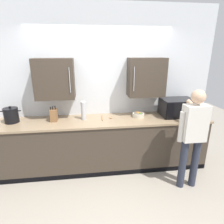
{
  "coord_description": "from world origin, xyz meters",
  "views": [
    {
      "loc": [
        -0.24,
        -2.29,
        2.08
      ],
      "look_at": [
        0.15,
        0.73,
        1.09
      ],
      "focal_mm": 29.87,
      "sensor_mm": 36.0,
      "label": 1
    }
  ],
  "objects_px": {
    "stock_pot": "(11,115)",
    "person_figure": "(193,132)",
    "microwave_oven": "(176,107)",
    "fruit_bowl": "(138,115)",
    "wooden_spoon": "(106,118)",
    "thermos_flask": "(84,110)",
    "knife_block": "(54,115)"
  },
  "relations": [
    {
      "from": "person_figure",
      "to": "microwave_oven",
      "type": "bearing_deg",
      "value": 84.15
    },
    {
      "from": "stock_pot",
      "to": "wooden_spoon",
      "type": "distance_m",
      "value": 1.6
    },
    {
      "from": "wooden_spoon",
      "to": "microwave_oven",
      "type": "bearing_deg",
      "value": -0.78
    },
    {
      "from": "wooden_spoon",
      "to": "person_figure",
      "type": "bearing_deg",
      "value": -32.3
    },
    {
      "from": "microwave_oven",
      "to": "person_figure",
      "type": "distance_m",
      "value": 0.77
    },
    {
      "from": "knife_block",
      "to": "fruit_bowl",
      "type": "relative_size",
      "value": 1.28
    },
    {
      "from": "microwave_oven",
      "to": "stock_pot",
      "type": "distance_m",
      "value": 2.89
    },
    {
      "from": "thermos_flask",
      "to": "stock_pot",
      "type": "height_order",
      "value": "thermos_flask"
    },
    {
      "from": "thermos_flask",
      "to": "person_figure",
      "type": "bearing_deg",
      "value": -25.6
    },
    {
      "from": "thermos_flask",
      "to": "person_figure",
      "type": "relative_size",
      "value": 0.2
    },
    {
      "from": "stock_pot",
      "to": "person_figure",
      "type": "distance_m",
      "value": 2.92
    },
    {
      "from": "person_figure",
      "to": "stock_pot",
      "type": "bearing_deg",
      "value": 164.63
    },
    {
      "from": "knife_block",
      "to": "stock_pot",
      "type": "bearing_deg",
      "value": 178.37
    },
    {
      "from": "knife_block",
      "to": "person_figure",
      "type": "distance_m",
      "value": 2.25
    },
    {
      "from": "fruit_bowl",
      "to": "wooden_spoon",
      "type": "xyz_separation_m",
      "value": [
        -0.59,
        -0.0,
        -0.03
      ]
    },
    {
      "from": "thermos_flask",
      "to": "knife_block",
      "type": "bearing_deg",
      "value": -177.86
    },
    {
      "from": "thermos_flask",
      "to": "fruit_bowl",
      "type": "xyz_separation_m",
      "value": [
        0.99,
        -0.0,
        -0.12
      ]
    },
    {
      "from": "wooden_spoon",
      "to": "knife_block",
      "type": "bearing_deg",
      "value": -179.04
    },
    {
      "from": "knife_block",
      "to": "fruit_bowl",
      "type": "xyz_separation_m",
      "value": [
        1.5,
        0.02,
        -0.07
      ]
    },
    {
      "from": "microwave_oven",
      "to": "fruit_bowl",
      "type": "height_order",
      "value": "microwave_oven"
    },
    {
      "from": "microwave_oven",
      "to": "thermos_flask",
      "type": "relative_size",
      "value": 1.82
    },
    {
      "from": "stock_pot",
      "to": "microwave_oven",
      "type": "bearing_deg",
      "value": -0.44
    },
    {
      "from": "microwave_oven",
      "to": "wooden_spoon",
      "type": "relative_size",
      "value": 2.38
    },
    {
      "from": "fruit_bowl",
      "to": "stock_pot",
      "type": "bearing_deg",
      "value": 179.96
    },
    {
      "from": "knife_block",
      "to": "person_figure",
      "type": "bearing_deg",
      "value": -19.57
    },
    {
      "from": "thermos_flask",
      "to": "fruit_bowl",
      "type": "relative_size",
      "value": 1.5
    },
    {
      "from": "microwave_oven",
      "to": "knife_block",
      "type": "bearing_deg",
      "value": 179.94
    },
    {
      "from": "knife_block",
      "to": "person_figure",
      "type": "relative_size",
      "value": 0.17
    },
    {
      "from": "microwave_oven",
      "to": "wooden_spoon",
      "type": "bearing_deg",
      "value": 179.22
    },
    {
      "from": "wooden_spoon",
      "to": "person_figure",
      "type": "height_order",
      "value": "person_figure"
    },
    {
      "from": "person_figure",
      "to": "wooden_spoon",
      "type": "bearing_deg",
      "value": 147.7
    },
    {
      "from": "thermos_flask",
      "to": "fruit_bowl",
      "type": "distance_m",
      "value": 1.0
    }
  ]
}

